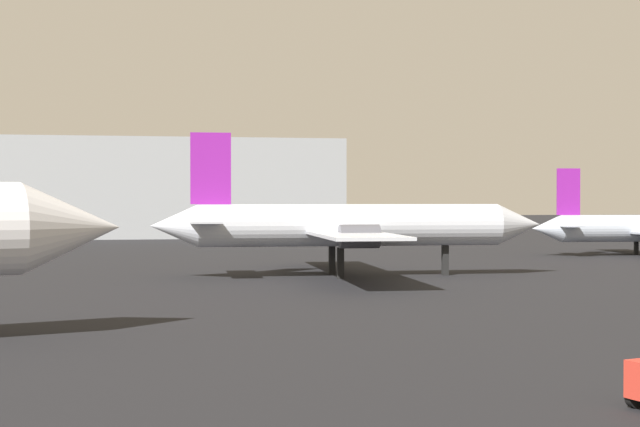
# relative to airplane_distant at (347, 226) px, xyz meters

# --- Properties ---
(airplane_distant) EXTENTS (28.32, 27.18, 10.15)m
(airplane_distant) POSITION_rel_airplane_distant_xyz_m (0.00, 0.00, 0.00)
(airplane_distant) COLOR silver
(airplane_distant) RESTS_ON ground_plane
(terminal_building) EXTENTS (65.21, 21.22, 14.05)m
(terminal_building) POSITION_rel_airplane_distant_xyz_m (-18.54, 76.63, 3.39)
(terminal_building) COLOR #999EA3
(terminal_building) RESTS_ON ground_plane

